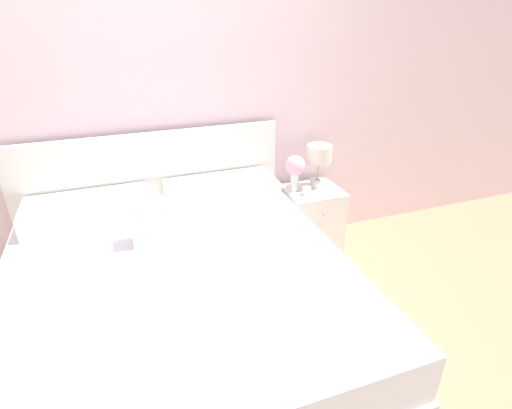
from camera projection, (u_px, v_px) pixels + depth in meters
The scene contains 7 objects.
ground_plane at pixel (163, 262), 3.16m from camera, with size 12.00×12.00×0.00m, color tan.
wall_back at pixel (141, 93), 2.64m from camera, with size 8.00×0.06×2.60m.
bed at pixel (180, 301), 2.26m from camera, with size 1.84×1.93×1.05m.
nightstand at pixel (311, 220), 3.22m from camera, with size 0.43×0.40×0.53m.
table_lamp at pixel (319, 158), 3.06m from camera, with size 0.19×0.19×0.34m.
flower_vase at pixel (295, 168), 3.01m from camera, with size 0.15×0.15×0.28m.
teacup at pixel (307, 192), 3.01m from camera, with size 0.11×0.11×0.06m.
Camera 1 is at (-0.20, -2.72, 1.81)m, focal length 28.00 mm.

